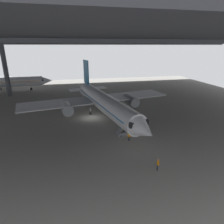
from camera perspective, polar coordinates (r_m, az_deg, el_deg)
name	(u,v)px	position (r m, az deg, el deg)	size (l,w,h in m)	color
ground_plane	(91,118)	(44.79, -6.21, -1.71)	(110.00, 110.00, 0.00)	gray
hangar_structure	(83,39)	(55.63, -8.66, 20.55)	(121.00, 99.00, 18.06)	#4C4F54
airplane_main	(103,102)	(44.39, -2.55, 3.03)	(37.65, 38.47, 12.01)	white
boarding_stairs	(127,130)	(36.47, 4.55, -5.40)	(4.50, 2.24, 4.77)	slate
crew_worker_near_nose	(158,164)	(27.06, 13.46, -14.72)	(0.30, 0.54, 1.74)	#232838
crew_worker_by_stairs	(129,136)	(33.86, 5.10, -7.16)	(0.53, 0.32, 1.58)	#232838
airplane_distant	(3,82)	(79.96, -29.62, 7.62)	(33.63, 32.42, 10.66)	white
baggage_tug	(109,105)	(52.35, -0.95, 2.10)	(1.89, 2.47, 0.90)	yellow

